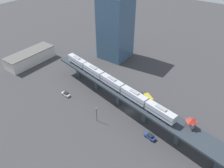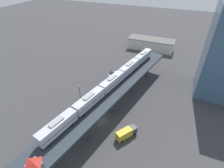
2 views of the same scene
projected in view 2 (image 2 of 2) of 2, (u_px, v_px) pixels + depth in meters
The scene contains 9 objects.
ground_plane at pixel (100, 121), 61.66m from camera, with size 400.00×400.00×0.00m, color #38383A.
elevated_viaduct at pixel (99, 106), 57.39m from camera, with size 26.50×91.84×8.48m.
subway_train at pixel (112, 82), 62.37m from camera, with size 15.13×61.71×4.45m.
signal_hut at pixel (34, 166), 37.21m from camera, with size 3.80×3.80×3.40m.
street_car_blue at pixel (56, 143), 53.03m from camera, with size 2.62×4.67×1.89m.
street_car_white at pixel (112, 74), 86.24m from camera, with size 2.28×4.55×1.89m.
delivery_truck at pixel (126, 133), 55.08m from camera, with size 5.85×7.25×3.20m.
street_lamp at pixel (80, 91), 69.03m from camera, with size 0.44×0.44×6.94m.
warehouse_building at pixel (151, 44), 111.28m from camera, with size 28.58×10.25×6.80m.
Camera 2 is at (20.54, -38.21, 45.90)m, focal length 28.00 mm.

